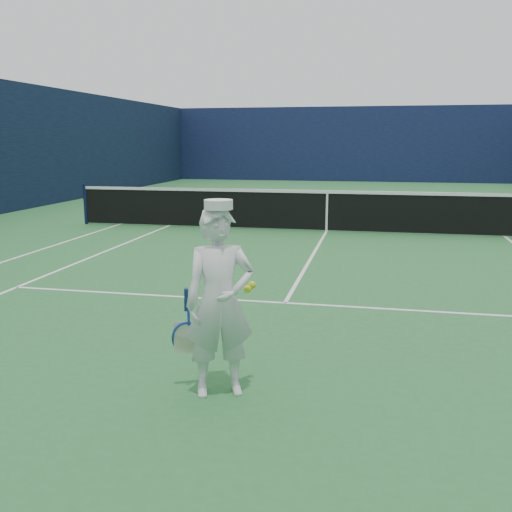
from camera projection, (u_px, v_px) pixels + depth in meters
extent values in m
plane|color=#266531|center=(326.00, 232.00, 13.93)|extent=(80.00, 80.00, 0.00)
cube|color=white|center=(350.00, 191.00, 25.32)|extent=(11.03, 0.06, 0.01)
cube|color=white|center=(118.00, 225.00, 15.04)|extent=(0.06, 23.83, 0.01)
cube|color=white|center=(167.00, 226.00, 14.76)|extent=(0.06, 23.77, 0.01)
cube|color=white|center=(506.00, 237.00, 13.09)|extent=(0.06, 23.77, 0.01)
cube|color=white|center=(342.00, 204.00, 20.06)|extent=(8.23, 0.06, 0.01)
cube|color=white|center=(285.00, 303.00, 7.79)|extent=(8.23, 0.06, 0.01)
cube|color=white|center=(326.00, 232.00, 13.93)|extent=(0.06, 12.80, 0.01)
cube|color=white|center=(350.00, 191.00, 25.18)|extent=(0.06, 0.30, 0.01)
cube|color=#0F173A|center=(357.00, 144.00, 30.79)|extent=(20.12, 0.12, 4.00)
cylinder|color=#141E4C|center=(85.00, 204.00, 15.12)|extent=(0.09, 0.09, 1.07)
cube|color=black|center=(327.00, 211.00, 13.83)|extent=(12.79, 0.02, 0.92)
cube|color=white|center=(327.00, 192.00, 13.74)|extent=(12.79, 0.04, 0.07)
cube|color=white|center=(327.00, 213.00, 13.83)|extent=(0.05, 0.03, 0.94)
imported|color=white|center=(220.00, 303.00, 4.87)|extent=(0.71, 0.60, 1.64)
cylinder|color=white|center=(218.00, 205.00, 4.70)|extent=(0.24, 0.24, 0.08)
cube|color=white|center=(216.00, 206.00, 4.83)|extent=(0.20, 0.16, 0.02)
cylinder|color=navy|center=(186.00, 300.00, 4.89)|extent=(0.07, 0.10, 0.22)
cube|color=#1D389D|center=(189.00, 318.00, 4.98)|extent=(0.03, 0.03, 0.14)
torus|color=#1D389D|center=(186.00, 337.00, 5.08)|extent=(0.31, 0.21, 0.29)
cube|color=beige|center=(186.00, 337.00, 5.08)|extent=(0.20, 0.09, 0.30)
sphere|color=yellow|center=(247.00, 289.00, 5.00)|extent=(0.07, 0.07, 0.07)
sphere|color=yellow|center=(252.00, 285.00, 5.02)|extent=(0.07, 0.07, 0.07)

